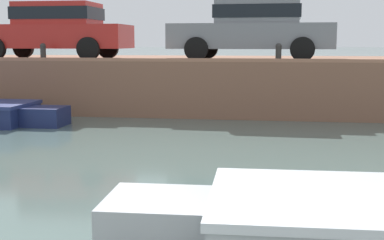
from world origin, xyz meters
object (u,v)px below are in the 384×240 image
Objects in this scene: car_leftmost_red at (55,28)px; mooring_bollard_mid at (279,52)px; car_left_inner_grey at (254,28)px; mooring_bollard_west at (43,51)px.

car_leftmost_red is 6.27m from mooring_bollard_mid.
car_leftmost_red is at bearing 179.98° from car_left_inner_grey.
car_leftmost_red and car_left_inner_grey have the same top height.
car_left_inner_grey is at bearing 12.75° from mooring_bollard_west.
car_leftmost_red reaches higher than mooring_bollard_mid.
mooring_bollard_mid is at bearing -11.15° from car_leftmost_red.
mooring_bollard_west is at bearing 180.00° from mooring_bollard_mid.
mooring_bollard_west is (0.16, -1.21, -0.61)m from car_leftmost_red.
car_leftmost_red is at bearing 168.85° from mooring_bollard_mid.
car_leftmost_red is 9.47× the size of mooring_bollard_mid.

